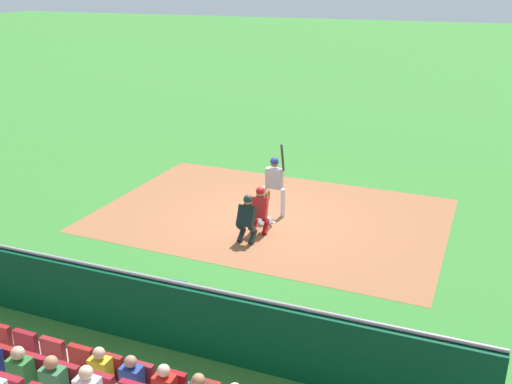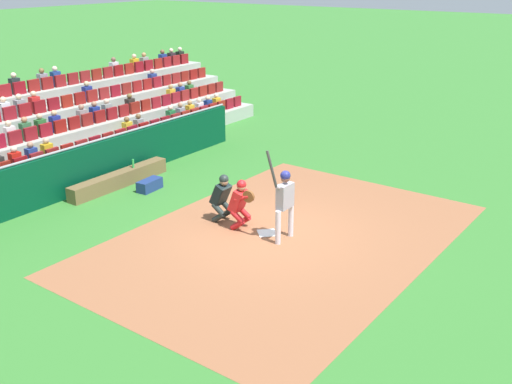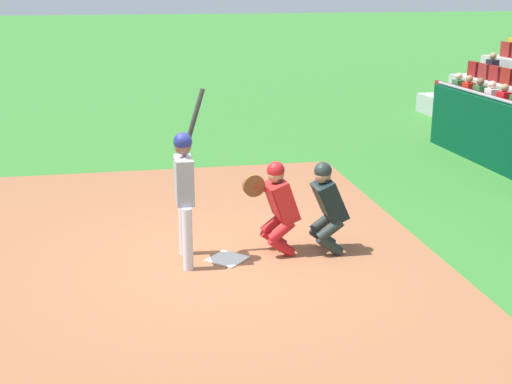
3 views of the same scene
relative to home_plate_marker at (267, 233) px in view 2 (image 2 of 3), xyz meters
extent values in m
plane|color=#33752C|center=(0.00, 0.00, -0.02)|extent=(160.00, 160.00, 0.00)
cube|color=#935A3A|center=(0.00, 0.50, -0.01)|extent=(9.93, 6.91, 0.01)
cube|color=white|center=(0.00, 0.00, 0.00)|extent=(0.62, 0.62, 0.02)
cylinder|color=silver|center=(-0.21, 0.55, 0.40)|extent=(0.13, 0.13, 0.83)
cylinder|color=silver|center=(0.33, 0.53, 0.40)|extent=(0.13, 0.13, 0.83)
cube|color=#9A93A0|center=(0.06, 0.54, 1.11)|extent=(0.47, 0.23, 0.59)
sphere|color=brown|center=(0.06, 0.54, 1.55)|extent=(0.21, 0.21, 0.21)
sphere|color=navy|center=(0.06, 0.54, 1.61)|extent=(0.24, 0.24, 0.24)
cylinder|color=#9A93A0|center=(0.11, 0.51, 1.39)|extent=(0.50, 0.15, 0.14)
cylinder|color=#9A93A0|center=(0.30, 0.51, 1.39)|extent=(0.18, 0.15, 0.13)
cylinder|color=#2A2928|center=(0.36, 0.35, 1.82)|extent=(0.07, 0.32, 0.83)
sphere|color=black|center=(0.35, 0.48, 1.41)|extent=(0.06, 0.06, 0.06)
cylinder|color=red|center=(-0.05, -0.73, 0.14)|extent=(0.17, 0.39, 0.34)
cylinder|color=red|center=(-0.05, -0.73, 0.36)|extent=(0.17, 0.39, 0.33)
cylinder|color=red|center=(0.27, -0.70, 0.14)|extent=(0.17, 0.39, 0.34)
cylinder|color=red|center=(0.27, -0.70, 0.36)|extent=(0.17, 0.39, 0.33)
cube|color=red|center=(0.12, -0.77, 0.72)|extent=(0.45, 0.44, 0.60)
cube|color=red|center=(0.11, -0.65, 0.72)|extent=(0.40, 0.23, 0.45)
sphere|color=#AB7E58|center=(0.11, -0.68, 1.09)|extent=(0.22, 0.22, 0.22)
cube|color=black|center=(0.11, -0.68, 1.09)|extent=(0.21, 0.12, 0.20)
sphere|color=red|center=(0.11, -0.68, 1.15)|extent=(0.24, 0.24, 0.24)
cylinder|color=brown|center=(0.20, -0.41, 0.93)|extent=(0.10, 0.31, 0.30)
cylinder|color=red|center=(0.25, -0.58, 0.86)|extent=(0.19, 0.40, 0.22)
cylinder|color=#212B29|center=(-0.15, -1.37, 0.14)|extent=(0.14, 0.38, 0.34)
cylinder|color=#212B29|center=(-0.15, -1.37, 0.36)|extent=(0.14, 0.38, 0.33)
cylinder|color=#212B29|center=(0.17, -1.38, 0.14)|extent=(0.14, 0.38, 0.34)
cylinder|color=#212B29|center=(0.17, -1.38, 0.36)|extent=(0.14, 0.38, 0.33)
cube|color=black|center=(0.01, -1.41, 0.71)|extent=(0.42, 0.45, 0.60)
cube|color=#212B29|center=(0.01, -1.29, 0.71)|extent=(0.38, 0.24, 0.44)
sphere|color=#A87C5A|center=(0.01, -1.30, 1.08)|extent=(0.22, 0.22, 0.22)
cube|color=black|center=(0.01, -1.30, 1.08)|extent=(0.20, 0.12, 0.20)
sphere|color=#212B29|center=(0.01, -1.30, 1.14)|extent=(0.24, 0.24, 0.24)
cube|color=#053D24|center=(0.00, -6.03, 0.65)|extent=(12.04, 0.24, 1.34)
cylinder|color=gray|center=(0.00, -6.03, 1.36)|extent=(12.04, 0.07, 0.07)
cube|color=brown|center=(-0.31, -5.48, 0.20)|extent=(3.58, 0.40, 0.44)
cylinder|color=green|center=(-0.86, -5.44, 0.55)|extent=(0.07, 0.07, 0.26)
cube|color=navy|center=(-0.57, -4.51, 0.15)|extent=(0.81, 0.41, 0.32)
cube|color=#9DA49A|center=(0.00, -7.86, 0.24)|extent=(19.87, 0.97, 0.52)
cube|color=maroon|center=(-9.22, -7.72, 0.71)|extent=(0.44, 0.10, 0.42)
cube|color=maroon|center=(-8.66, -7.72, 0.71)|extent=(0.44, 0.10, 0.42)
cube|color=maroon|center=(-8.10, -7.72, 0.71)|extent=(0.44, 0.10, 0.42)
cube|color=gold|center=(-8.10, -7.96, 0.76)|extent=(0.32, 0.22, 0.52)
sphere|color=beige|center=(-8.10, -7.96, 1.12)|extent=(0.19, 0.19, 0.19)
cube|color=maroon|center=(-7.54, -7.72, 0.71)|extent=(0.44, 0.10, 0.42)
cube|color=navy|center=(-7.54, -7.96, 0.76)|extent=(0.32, 0.22, 0.52)
sphere|color=beige|center=(-7.54, -7.96, 1.12)|extent=(0.19, 0.19, 0.19)
cube|color=maroon|center=(-6.98, -7.72, 0.71)|extent=(0.44, 0.10, 0.42)
cube|color=silver|center=(-6.98, -7.96, 0.76)|extent=(0.32, 0.22, 0.52)
sphere|color=beige|center=(-6.98, -7.96, 1.12)|extent=(0.19, 0.19, 0.19)
cube|color=maroon|center=(-6.42, -7.72, 0.71)|extent=(0.44, 0.10, 0.42)
cube|color=gold|center=(-6.42, -7.96, 0.76)|extent=(0.32, 0.22, 0.52)
sphere|color=#A57A50|center=(-6.42, -7.96, 1.12)|extent=(0.19, 0.19, 0.19)
cube|color=maroon|center=(-5.87, -7.72, 0.71)|extent=(0.44, 0.10, 0.42)
cube|color=gray|center=(-5.87, -7.96, 0.76)|extent=(0.32, 0.22, 0.52)
sphere|color=#A3765A|center=(-5.87, -7.96, 1.12)|extent=(0.19, 0.19, 0.19)
cube|color=maroon|center=(-5.31, -7.72, 0.71)|extent=(0.44, 0.10, 0.42)
cube|color=#24743D|center=(-5.31, -7.96, 0.76)|extent=(0.32, 0.22, 0.52)
sphere|color=beige|center=(-5.31, -7.96, 1.12)|extent=(0.19, 0.19, 0.19)
cube|color=maroon|center=(-4.75, -7.72, 0.71)|extent=(0.44, 0.10, 0.42)
cube|color=maroon|center=(-4.19, -7.72, 0.71)|extent=(0.44, 0.10, 0.42)
cube|color=maroon|center=(-3.63, -7.72, 0.71)|extent=(0.44, 0.10, 0.42)
cube|color=gray|center=(-3.63, -7.96, 0.76)|extent=(0.32, 0.22, 0.52)
sphere|color=brown|center=(-3.63, -7.96, 1.12)|extent=(0.19, 0.19, 0.19)
cube|color=maroon|center=(-3.07, -7.72, 0.71)|extent=(0.44, 0.10, 0.42)
cube|color=gold|center=(-3.07, -7.96, 0.76)|extent=(0.32, 0.22, 0.52)
sphere|color=brown|center=(-3.07, -7.96, 1.12)|extent=(0.19, 0.19, 0.19)
cube|color=maroon|center=(-2.51, -7.72, 0.71)|extent=(0.44, 0.10, 0.42)
cube|color=maroon|center=(-1.96, -7.72, 0.71)|extent=(0.44, 0.10, 0.42)
cube|color=maroon|center=(-1.40, -7.72, 0.71)|extent=(0.44, 0.10, 0.42)
cube|color=maroon|center=(-0.84, -7.72, 0.71)|extent=(0.44, 0.10, 0.42)
cube|color=maroon|center=(-0.28, -7.72, 0.71)|extent=(0.44, 0.10, 0.42)
cube|color=maroon|center=(0.28, -7.72, 0.71)|extent=(0.44, 0.10, 0.42)
cube|color=gold|center=(0.28, -7.96, 0.76)|extent=(0.32, 0.22, 0.52)
sphere|color=#D0A987|center=(0.28, -7.96, 1.12)|extent=(0.19, 0.19, 0.19)
cube|color=maroon|center=(0.84, -7.72, 0.71)|extent=(0.44, 0.10, 0.42)
cube|color=navy|center=(0.84, -7.96, 0.76)|extent=(0.32, 0.22, 0.52)
sphere|color=#A5765E|center=(0.84, -7.96, 1.12)|extent=(0.19, 0.19, 0.19)
cube|color=maroon|center=(1.40, -7.72, 0.71)|extent=(0.44, 0.10, 0.42)
cube|color=red|center=(1.40, -7.96, 0.76)|extent=(0.32, 0.22, 0.52)
sphere|color=beige|center=(1.40, -7.96, 1.12)|extent=(0.19, 0.19, 0.19)
cube|color=maroon|center=(1.96, -7.72, 0.71)|extent=(0.44, 0.10, 0.42)
cube|color=#9DA49A|center=(0.00, -8.83, 0.50)|extent=(19.87, 0.97, 1.04)
cube|color=maroon|center=(-9.22, -8.69, 1.23)|extent=(0.44, 0.10, 0.42)
cube|color=maroon|center=(-8.66, -8.69, 1.23)|extent=(0.44, 0.10, 0.42)
cube|color=maroon|center=(-8.10, -8.69, 1.23)|extent=(0.44, 0.10, 0.42)
cube|color=maroon|center=(-7.54, -8.69, 1.23)|extent=(0.44, 0.10, 0.42)
cube|color=#327839|center=(-7.54, -8.93, 1.28)|extent=(0.32, 0.22, 0.52)
sphere|color=brown|center=(-7.54, -8.93, 1.64)|extent=(0.19, 0.19, 0.19)
cube|color=maroon|center=(-6.98, -8.69, 1.23)|extent=(0.44, 0.10, 0.42)
cube|color=#263B95|center=(-6.98, -8.93, 1.28)|extent=(0.32, 0.22, 0.52)
sphere|color=#AA7354|center=(-6.98, -8.93, 1.64)|extent=(0.19, 0.19, 0.19)
cube|color=maroon|center=(-6.42, -8.69, 1.23)|extent=(0.44, 0.10, 0.42)
cube|color=gold|center=(-6.42, -8.93, 1.28)|extent=(0.32, 0.22, 0.52)
sphere|color=#9E7D51|center=(-6.42, -8.93, 1.64)|extent=(0.19, 0.19, 0.19)
cube|color=maroon|center=(-5.87, -8.69, 1.23)|extent=(0.44, 0.10, 0.42)
cube|color=maroon|center=(-5.31, -8.69, 1.23)|extent=(0.44, 0.10, 0.42)
cube|color=maroon|center=(-4.75, -8.69, 1.23)|extent=(0.44, 0.10, 0.42)
cube|color=maroon|center=(-4.19, -8.69, 1.23)|extent=(0.44, 0.10, 0.42)
cube|color=#2C2622|center=(-4.19, -8.93, 1.28)|extent=(0.32, 0.22, 0.52)
sphere|color=brown|center=(-4.19, -8.93, 1.64)|extent=(0.19, 0.19, 0.19)
cube|color=maroon|center=(-3.63, -8.69, 1.23)|extent=(0.44, 0.10, 0.42)
cube|color=maroon|center=(-3.07, -8.69, 1.23)|extent=(0.44, 0.10, 0.42)
cube|color=gray|center=(-3.07, -8.93, 1.28)|extent=(0.32, 0.22, 0.52)
sphere|color=beige|center=(-3.07, -8.93, 1.64)|extent=(0.19, 0.19, 0.19)
cube|color=maroon|center=(-2.51, -8.69, 1.23)|extent=(0.44, 0.10, 0.42)
cube|color=navy|center=(-2.51, -8.93, 1.28)|extent=(0.32, 0.22, 0.52)
sphere|color=#A27155|center=(-2.51, -8.93, 1.64)|extent=(0.19, 0.19, 0.19)
cube|color=maroon|center=(-1.96, -8.69, 1.23)|extent=(0.44, 0.10, 0.42)
cube|color=gray|center=(-1.96, -8.93, 1.28)|extent=(0.32, 0.22, 0.52)
sphere|color=#A1735C|center=(-1.96, -8.93, 1.64)|extent=(0.19, 0.19, 0.19)
cube|color=maroon|center=(-1.40, -8.69, 1.23)|extent=(0.44, 0.10, 0.42)
cube|color=maroon|center=(-0.84, -8.69, 1.23)|extent=(0.44, 0.10, 0.42)
cube|color=navy|center=(-0.84, -8.93, 1.28)|extent=(0.32, 0.22, 0.52)
sphere|color=tan|center=(-0.84, -8.93, 1.64)|extent=(0.19, 0.19, 0.19)
cube|color=maroon|center=(-0.28, -8.69, 1.23)|extent=(0.44, 0.10, 0.42)
cube|color=#2B6B30|center=(-0.28, -8.93, 1.28)|extent=(0.32, 0.22, 0.52)
sphere|color=tan|center=(-0.28, -8.93, 1.64)|extent=(0.19, 0.19, 0.19)
cube|color=maroon|center=(0.28, -8.69, 1.23)|extent=(0.44, 0.10, 0.42)
cube|color=#336D41|center=(0.28, -8.93, 1.28)|extent=(0.32, 0.22, 0.52)
sphere|color=#A9734E|center=(0.28, -8.93, 1.64)|extent=(0.19, 0.19, 0.19)
cube|color=maroon|center=(0.84, -8.69, 1.23)|extent=(0.44, 0.10, 0.42)
cube|color=white|center=(0.84, -8.93, 1.28)|extent=(0.32, 0.22, 0.52)
sphere|color=beige|center=(0.84, -8.93, 1.64)|extent=(0.19, 0.19, 0.19)
cube|color=#9DA49A|center=(0.00, -9.80, 0.76)|extent=(19.87, 0.97, 1.56)
cube|color=maroon|center=(-9.22, -9.66, 1.75)|extent=(0.44, 0.10, 0.42)
cube|color=maroon|center=(-8.66, -9.66, 1.75)|extent=(0.44, 0.10, 0.42)
cube|color=maroon|center=(-8.10, -9.66, 1.75)|extent=(0.44, 0.10, 0.42)
cube|color=maroon|center=(-7.54, -9.66, 1.75)|extent=(0.44, 0.10, 0.42)
cube|color=maroon|center=(-6.98, -9.66, 1.75)|extent=(0.44, 0.10, 0.42)
cube|color=maroon|center=(-6.42, -9.66, 1.75)|extent=(0.44, 0.10, 0.42)
cube|color=navy|center=(-6.42, -9.90, 1.80)|extent=(0.32, 0.22, 0.52)
sphere|color=#D39F8B|center=(-6.42, -9.90, 2.16)|extent=(0.19, 0.19, 0.19)
cube|color=maroon|center=(-5.87, -9.66, 1.75)|extent=(0.44, 0.10, 0.42)
cube|color=maroon|center=(-5.31, -9.66, 1.75)|extent=(0.44, 0.10, 0.42)
cube|color=maroon|center=(-4.75, -9.66, 1.75)|extent=(0.44, 0.10, 0.42)
cube|color=maroon|center=(-4.19, -9.66, 1.75)|extent=(0.44, 0.10, 0.42)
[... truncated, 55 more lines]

